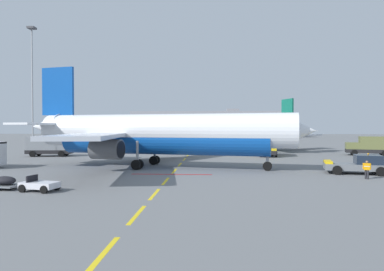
% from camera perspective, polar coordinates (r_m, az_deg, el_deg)
% --- Properties ---
extents(ground, '(400.00, 400.00, 0.00)m').
position_cam_1_polar(ground, '(54.67, 22.59, -3.63)').
color(ground, slate).
extents(apron_paint_markings, '(8.00, 98.96, 0.01)m').
position_cam_1_polar(apron_paint_markings, '(50.03, -1.26, -3.97)').
color(apron_paint_markings, yellow).
rests_on(apron_paint_markings, ground).
extents(airliner_foreground, '(34.63, 33.90, 12.20)m').
position_cam_1_polar(airliner_foreground, '(39.82, -5.74, 0.35)').
color(airliner_foreground, white).
rests_on(airliner_foreground, ground).
extents(pushback_tug, '(6.48, 4.19, 2.08)m').
position_cam_1_polar(pushback_tug, '(38.10, 26.08, -4.41)').
color(pushback_tug, slate).
rests_on(pushback_tug, ground).
extents(airliner_mid_left, '(26.21, 27.26, 9.80)m').
position_cam_1_polar(airliner_mid_left, '(73.31, 11.15, 0.16)').
color(airliner_mid_left, silver).
rests_on(airliner_mid_left, ground).
extents(catering_truck, '(3.39, 7.26, 3.14)m').
position_cam_1_polar(catering_truck, '(56.79, 12.59, -1.71)').
color(catering_truck, black).
rests_on(catering_truck, ground).
extents(fuel_service_truck, '(7.19, 3.16, 3.14)m').
position_cam_1_polar(fuel_service_truck, '(59.68, -22.88, -1.64)').
color(fuel_service_truck, black).
rests_on(fuel_service_truck, ground).
extents(ground_power_truck, '(7.39, 4.20, 3.14)m').
position_cam_1_polar(ground_power_truck, '(63.90, 27.60, -1.50)').
color(ground_power_truck, black).
rests_on(ground_power_truck, ground).
extents(ground_crew_worker, '(0.61, 0.38, 1.66)m').
position_cam_1_polar(ground_crew_worker, '(34.46, 27.18, -4.95)').
color(ground_crew_worker, '#232328').
rests_on(ground_crew_worker, ground).
extents(apron_light_mast_near, '(1.80, 1.80, 29.86)m').
position_cam_1_polar(apron_light_mast_near, '(95.79, -25.14, 9.32)').
color(apron_light_mast_near, slate).
rests_on(apron_light_mast_near, ground).
extents(terminal_satellite, '(75.69, 22.02, 14.01)m').
position_cam_1_polar(terminal_satellite, '(170.79, 3.03, 1.85)').
color(terminal_satellite, gray).
rests_on(terminal_satellite, ground).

